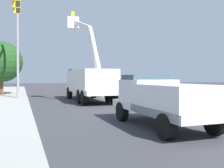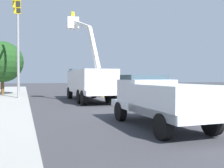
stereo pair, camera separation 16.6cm
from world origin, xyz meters
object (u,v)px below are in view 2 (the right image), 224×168
(passing_minivan, at_px, (111,85))
(traffic_signal_mast, at_px, (18,24))
(traffic_cone_mid_front, at_px, (100,93))
(service_pickup_truck, at_px, (160,99))
(utility_bucket_truck, at_px, (89,81))

(passing_minivan, distance_m, traffic_signal_mast, 13.25)
(passing_minivan, relative_size, traffic_signal_mast, 0.56)
(traffic_signal_mast, bearing_deg, traffic_cone_mid_front, -66.89)
(service_pickup_truck, relative_size, traffic_signal_mast, 0.65)
(service_pickup_truck, bearing_deg, traffic_cone_mid_front, -2.63)
(service_pickup_truck, xyz_separation_m, passing_minivan, (20.09, -2.93, -0.15))
(traffic_cone_mid_front, bearing_deg, traffic_signal_mast, 113.11)
(utility_bucket_truck, bearing_deg, traffic_cone_mid_front, -22.48)
(service_pickup_truck, xyz_separation_m, traffic_cone_mid_front, (15.77, -0.73, -0.73))
(utility_bucket_truck, bearing_deg, service_pickup_truck, -174.55)
(utility_bucket_truck, height_order, passing_minivan, utility_bucket_truck)
(utility_bucket_truck, relative_size, service_pickup_truck, 1.46)
(utility_bucket_truck, xyz_separation_m, traffic_signal_mast, (1.23, 5.58, 4.65))
(utility_bucket_truck, bearing_deg, passing_minivan, -24.78)
(service_pickup_truck, height_order, traffic_signal_mast, traffic_signal_mast)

